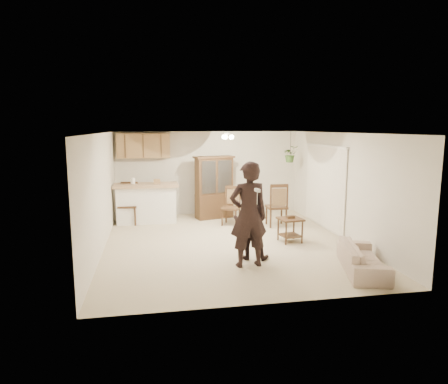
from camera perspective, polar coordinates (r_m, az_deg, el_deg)
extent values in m
plane|color=beige|center=(9.23, 0.57, -7.28)|extent=(6.50, 6.50, 0.00)
cube|color=white|center=(8.85, 0.60, 8.44)|extent=(5.50, 6.50, 0.02)
cube|color=silver|center=(12.13, -2.29, 2.73)|extent=(5.50, 0.02, 2.50)
cube|color=silver|center=(5.85, 6.57, -4.41)|extent=(5.50, 0.02, 2.50)
cube|color=silver|center=(8.87, -17.15, -0.09)|extent=(0.02, 6.50, 2.50)
cube|color=silver|center=(9.84, 16.52, 0.83)|extent=(0.02, 6.50, 2.50)
cube|color=white|center=(11.25, -11.01, -1.82)|extent=(1.60, 0.55, 1.00)
cube|color=tan|center=(11.16, -11.09, 0.96)|extent=(1.75, 0.70, 0.08)
cube|color=olive|center=(11.78, -11.45, 6.51)|extent=(1.50, 0.34, 0.70)
imported|color=#345B24|center=(11.80, 9.45, 5.36)|extent=(0.43, 0.37, 0.48)
cylinder|color=black|center=(11.79, 9.49, 6.93)|extent=(0.01, 0.01, 0.65)
imported|color=beige|center=(7.82, 19.25, -8.08)|extent=(1.24, 2.01, 0.73)
imported|color=black|center=(7.53, 3.50, -4.02)|extent=(0.69, 0.49, 1.80)
imported|color=black|center=(8.03, 3.89, -4.83)|extent=(0.78, 0.69, 1.35)
cube|color=#351D13|center=(11.65, -1.42, -2.01)|extent=(1.13, 0.68, 0.70)
cube|color=#351D13|center=(11.51, -1.44, 2.29)|extent=(1.12, 0.62, 1.06)
cube|color=#AFBBC0|center=(11.51, -1.44, 2.29)|extent=(0.89, 0.25, 0.92)
cube|color=#351D13|center=(11.46, -1.45, 5.01)|extent=(1.22, 0.72, 0.05)
cube|color=#351D13|center=(9.31, 9.46, -3.83)|extent=(0.57, 0.57, 0.04)
cube|color=#351D13|center=(9.40, 9.40, -6.13)|extent=(0.48, 0.48, 0.03)
cube|color=#351D13|center=(9.30, 9.47, -3.53)|extent=(0.20, 0.15, 0.06)
cube|color=#351D13|center=(11.20, -13.49, -1.94)|extent=(0.57, 0.57, 0.05)
cube|color=#95764A|center=(11.14, -13.55, -0.39)|extent=(0.37, 0.09, 0.44)
cube|color=#351D13|center=(11.10, -13.61, 1.06)|extent=(0.46, 0.11, 0.09)
cube|color=#351D13|center=(10.80, 0.99, -2.32)|extent=(0.62, 0.62, 0.05)
cube|color=#95764A|center=(10.74, 0.99, -0.85)|extent=(0.32, 0.19, 0.40)
cube|color=#351D13|center=(10.70, 1.00, 0.53)|extent=(0.39, 0.23, 0.08)
cube|color=#351D13|center=(10.77, 7.49, -2.14)|extent=(0.53, 0.53, 0.06)
cube|color=#95764A|center=(10.71, 7.53, -0.49)|extent=(0.38, 0.05, 0.45)
cube|color=#351D13|center=(10.66, 7.56, 1.05)|extent=(0.47, 0.06, 0.09)
cube|color=white|center=(6.97, 4.79, 0.25)|extent=(0.07, 0.18, 0.05)
cube|color=white|center=(7.63, 3.70, -3.65)|extent=(0.08, 0.14, 0.04)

